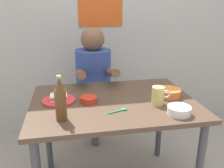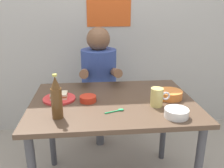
% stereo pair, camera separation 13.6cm
% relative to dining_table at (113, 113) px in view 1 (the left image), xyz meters
% --- Properties ---
extents(wall_back, '(4.40, 0.09, 2.60)m').
position_rel_dining_table_xyz_m(wall_back, '(0.00, 1.05, 0.65)').
color(wall_back, '#ADA89E').
rests_on(wall_back, ground).
extents(dining_table, '(1.10, 0.80, 0.74)m').
position_rel_dining_table_xyz_m(dining_table, '(0.00, 0.00, 0.00)').
color(dining_table, '#4C3828').
rests_on(dining_table, ground).
extents(stool, '(0.34, 0.34, 0.45)m').
position_rel_dining_table_xyz_m(stool, '(-0.06, 0.63, -0.30)').
color(stool, '#4C4C51').
rests_on(stool, ground).
extents(person_seated, '(0.33, 0.56, 0.72)m').
position_rel_dining_table_xyz_m(person_seated, '(-0.06, 0.62, 0.12)').
color(person_seated, '#33478C').
rests_on(person_seated, stool).
extents(plate_orange, '(0.22, 0.22, 0.01)m').
position_rel_dining_table_xyz_m(plate_orange, '(-0.36, 0.05, 0.10)').
color(plate_orange, red).
rests_on(plate_orange, dining_table).
extents(sandwich, '(0.11, 0.09, 0.04)m').
position_rel_dining_table_xyz_m(sandwich, '(-0.36, 0.05, 0.13)').
color(sandwich, beige).
rests_on(sandwich, plate_orange).
extents(beer_mug, '(0.13, 0.08, 0.12)m').
position_rel_dining_table_xyz_m(beer_mug, '(0.27, -0.12, 0.15)').
color(beer_mug, '#D1BC66').
rests_on(beer_mug, dining_table).
extents(beer_bottle, '(0.06, 0.06, 0.26)m').
position_rel_dining_table_xyz_m(beer_bottle, '(-0.34, -0.22, 0.21)').
color(beer_bottle, '#593819').
rests_on(beer_bottle, dining_table).
extents(rice_bowl_white, '(0.14, 0.14, 0.05)m').
position_rel_dining_table_xyz_m(rice_bowl_white, '(0.34, -0.28, 0.12)').
color(rice_bowl_white, silver).
rests_on(rice_bowl_white, dining_table).
extents(soup_bowl_orange, '(0.17, 0.17, 0.05)m').
position_rel_dining_table_xyz_m(soup_bowl_orange, '(0.40, 0.00, 0.12)').
color(soup_bowl_orange, orange).
rests_on(soup_bowl_orange, dining_table).
extents(sauce_bowl_chili, '(0.11, 0.11, 0.04)m').
position_rel_dining_table_xyz_m(sauce_bowl_chili, '(-0.17, -0.01, 0.12)').
color(sauce_bowl_chili, red).
rests_on(sauce_bowl_chili, dining_table).
extents(spoon, '(0.12, 0.05, 0.01)m').
position_rel_dining_table_xyz_m(spoon, '(0.01, -0.17, 0.10)').
color(spoon, '#26A559').
rests_on(spoon, dining_table).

